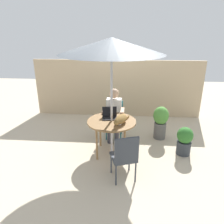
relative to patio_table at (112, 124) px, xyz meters
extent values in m
plane|color=#BCAD93|center=(0.00, 0.00, -0.67)|extent=(14.00, 14.00, 0.00)
cube|color=tan|center=(0.00, 2.17, 0.16)|extent=(4.86, 0.08, 1.66)
cylinder|color=olive|center=(0.00, 0.00, 0.05)|extent=(0.98, 0.98, 0.03)
cylinder|color=olive|center=(0.27, 0.27, -0.32)|extent=(0.04, 0.04, 0.71)
cylinder|color=olive|center=(-0.27, 0.27, -0.32)|extent=(0.04, 0.04, 0.71)
cylinder|color=olive|center=(-0.27, -0.27, -0.32)|extent=(0.04, 0.04, 0.71)
cylinder|color=olive|center=(0.27, -0.27, -0.32)|extent=(0.04, 0.04, 0.71)
cylinder|color=#B7B7BC|center=(0.00, 0.00, 0.41)|extent=(0.04, 0.04, 2.16)
cone|color=#2D3338|center=(0.00, 0.00, 1.50)|extent=(1.92, 1.92, 0.29)
sphere|color=#B7B7BC|center=(0.00, 0.00, 1.52)|extent=(0.06, 0.06, 0.06)
cube|color=#1E606B|center=(0.00, 0.72, -0.26)|extent=(0.40, 0.40, 0.04)
cube|color=#1E606B|center=(0.00, 0.90, -0.02)|extent=(0.40, 0.04, 0.44)
cylinder|color=#1E606B|center=(0.17, 0.89, -0.48)|extent=(0.03, 0.03, 0.40)
cylinder|color=#1E606B|center=(-0.17, 0.89, -0.48)|extent=(0.03, 0.03, 0.40)
cylinder|color=#1E606B|center=(-0.17, 0.55, -0.48)|extent=(0.03, 0.03, 0.40)
cylinder|color=#1E606B|center=(0.17, 0.55, -0.48)|extent=(0.03, 0.03, 0.40)
cube|color=#33383F|center=(0.26, -0.79, -0.26)|extent=(0.51, 0.51, 0.04)
cube|color=#33383F|center=(0.32, -0.96, -0.02)|extent=(0.39, 0.16, 0.44)
cylinder|color=#33383F|center=(0.15, -1.01, -0.48)|extent=(0.03, 0.03, 0.40)
cylinder|color=#33383F|center=(0.48, -0.90, -0.48)|extent=(0.03, 0.03, 0.40)
cylinder|color=#33383F|center=(0.37, -0.58, -0.48)|extent=(0.03, 0.03, 0.40)
cylinder|color=#33383F|center=(0.05, -0.68, -0.48)|extent=(0.03, 0.03, 0.40)
cube|color=white|center=(0.00, 0.72, 0.03)|extent=(0.34, 0.20, 0.54)
sphere|color=#DBAD89|center=(0.00, 0.71, 0.43)|extent=(0.22, 0.22, 0.22)
cube|color=#383842|center=(-0.08, 0.57, -0.19)|extent=(0.12, 0.30, 0.12)
cylinder|color=#383842|center=(-0.08, 0.42, -0.46)|extent=(0.10, 0.10, 0.43)
cube|color=#383842|center=(0.08, 0.57, -0.19)|extent=(0.12, 0.30, 0.12)
cylinder|color=#383842|center=(0.08, 0.42, -0.46)|extent=(0.10, 0.10, 0.43)
cube|color=#DBAD89|center=(-0.20, 0.50, 0.08)|extent=(0.08, 0.32, 0.08)
cube|color=#DBAD89|center=(0.20, 0.50, 0.08)|extent=(0.08, 0.32, 0.08)
cube|color=black|center=(-0.05, 0.11, 0.07)|extent=(0.33, 0.26, 0.02)
cube|color=black|center=(-0.06, 0.21, 0.18)|extent=(0.30, 0.10, 0.20)
cube|color=black|center=(-0.06, 0.22, 0.18)|extent=(0.30, 0.09, 0.20)
ellipsoid|color=olive|center=(0.19, -0.10, 0.15)|extent=(0.31, 0.44, 0.17)
sphere|color=olive|center=(0.12, -0.32, 0.17)|extent=(0.11, 0.11, 0.11)
ellipsoid|color=white|center=(0.15, -0.21, 0.11)|extent=(0.15, 0.15, 0.09)
cylinder|color=olive|center=(0.31, 0.15, 0.09)|extent=(0.09, 0.18, 0.04)
cone|color=olive|center=(0.09, -0.31, 0.22)|extent=(0.04, 0.04, 0.03)
cone|color=olive|center=(0.14, -0.33, 0.22)|extent=(0.04, 0.04, 0.03)
cylinder|color=#595654|center=(1.09, 0.76, -0.47)|extent=(0.28, 0.28, 0.40)
ellipsoid|color=#4C8C38|center=(1.09, 0.76, -0.09)|extent=(0.35, 0.35, 0.43)
cylinder|color=#33383D|center=(1.50, 0.08, -0.53)|extent=(0.29, 0.29, 0.29)
ellipsoid|color=#2D6B28|center=(1.50, 0.08, -0.24)|extent=(0.32, 0.32, 0.34)
camera|label=1|loc=(0.31, -3.92, 1.77)|focal=34.32mm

